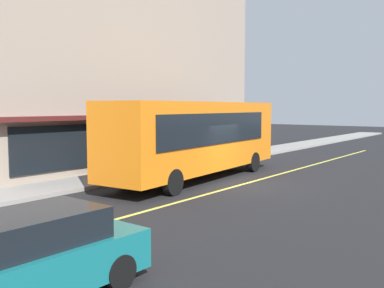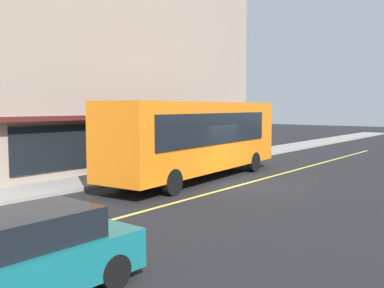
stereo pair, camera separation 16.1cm
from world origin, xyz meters
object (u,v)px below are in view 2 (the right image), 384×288
traffic_light (144,123)px  car_teal (18,259)px  bus (198,136)px  pedestrian_by_curb (117,156)px  pedestrian_at_corner (208,142)px  pedestrian_mid_block (155,149)px

traffic_light → car_teal: traffic_light is taller
bus → pedestrian_by_curb: 3.72m
traffic_light → pedestrian_at_corner: traffic_light is taller
traffic_light → pedestrian_mid_block: size_ratio=1.90×
bus → pedestrian_at_corner: size_ratio=6.45×
pedestrian_by_curb → pedestrian_at_corner: 7.47m
bus → traffic_light: bearing=110.3°
pedestrian_mid_block → pedestrian_at_corner: (4.60, 0.00, 0.04)m
pedestrian_mid_block → pedestrian_by_curb: bearing=-172.8°
car_teal → pedestrian_by_curb: 12.26m
traffic_light → pedestrian_mid_block: traffic_light is taller
pedestrian_by_curb → pedestrian_mid_block: bearing=7.2°
pedestrian_mid_block → pedestrian_by_curb: (-2.87, -0.36, -0.05)m
bus → traffic_light: 2.70m
car_teal → pedestrian_at_corner: size_ratio=2.48×
car_teal → pedestrian_at_corner: 18.78m
traffic_light → pedestrian_at_corner: 6.20m
bus → car_teal: size_ratio=2.60×
traffic_light → pedestrian_by_curb: 2.05m
car_teal → pedestrian_mid_block: bearing=33.7°
bus → pedestrian_by_curb: bearing=130.6°
traffic_light → pedestrian_mid_block: bearing=23.8°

